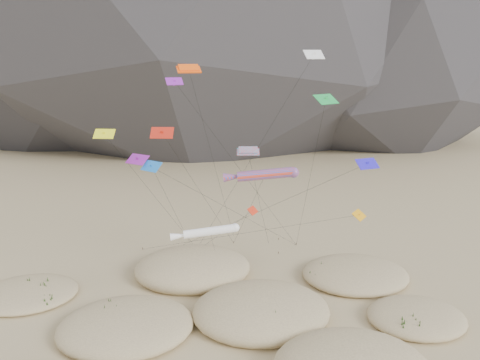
% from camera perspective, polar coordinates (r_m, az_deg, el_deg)
% --- Properties ---
extents(ground, '(500.00, 500.00, 0.00)m').
position_cam_1_polar(ground, '(45.30, -0.59, -20.08)').
color(ground, '#CCB789').
rests_on(ground, ground).
extents(dunes, '(51.15, 36.55, 3.96)m').
position_cam_1_polar(dunes, '(47.15, -3.14, -17.50)').
color(dunes, '#CCB789').
rests_on(dunes, ground).
extents(dune_grass, '(40.02, 28.07, 1.56)m').
position_cam_1_polar(dune_grass, '(48.17, -1.75, -16.52)').
color(dune_grass, black).
rests_on(dune_grass, ground).
extents(kite_stakes, '(21.60, 4.98, 0.30)m').
position_cam_1_polar(kite_stakes, '(65.99, -1.85, -8.14)').
color(kite_stakes, '#3F2D1E').
rests_on(kite_stakes, ground).
extents(rainbow_tube_kite, '(8.32, 14.50, 14.28)m').
position_cam_1_polar(rainbow_tube_kite, '(51.37, 2.79, 0.66)').
color(rainbow_tube_kite, '#F83F1A').
rests_on(rainbow_tube_kite, ground).
extents(white_tube_kite, '(6.86, 15.55, 9.96)m').
position_cam_1_polar(white_tube_kite, '(46.21, -4.09, -6.32)').
color(white_tube_kite, white).
rests_on(white_tube_kite, ground).
extents(orange_parafoil, '(7.45, 14.29, 25.14)m').
position_cam_1_polar(orange_parafoil, '(51.50, -6.18, 13.00)').
color(orange_parafoil, '#FF530D').
rests_on(orange_parafoil, ground).
extents(multi_parafoil, '(5.88, 12.35, 16.34)m').
position_cam_1_polar(multi_parafoil, '(51.46, 1.03, 3.40)').
color(multi_parafoil, '#FF1A2B').
rests_on(multi_parafoil, ground).
extents(delta_kites, '(29.60, 20.72, 26.54)m').
position_cam_1_polar(delta_kites, '(48.76, -0.05, 4.32)').
color(delta_kites, '#FCFE1A').
rests_on(delta_kites, ground).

